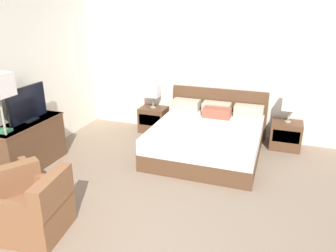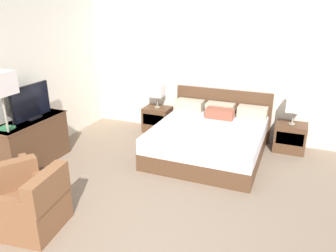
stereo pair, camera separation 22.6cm
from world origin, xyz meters
TOP-DOWN VIEW (x-y plane):
  - wall_back at (0.00, 4.01)m, footprint 6.21×0.06m
  - wall_left at (-2.53, 1.69)m, footprint 0.06×5.78m
  - bed at (0.32, 3.01)m, footprint 1.86×1.97m
  - nightstand_left at (-0.99, 3.71)m, footprint 0.54×0.42m
  - nightstand_right at (1.62, 3.71)m, footprint 0.54×0.42m
  - table_lamp_left at (-0.99, 3.71)m, footprint 0.27×0.27m
  - table_lamp_right at (1.62, 3.71)m, footprint 0.27×0.27m
  - dresser at (-2.25, 1.54)m, footprint 0.47×1.28m
  - tv at (-2.24, 1.64)m, footprint 0.18×0.78m
  - book_red_cover at (-2.24, 1.11)m, footprint 0.21×0.19m
  - armchair_by_window at (-1.59, 0.42)m, footprint 0.94×0.94m
  - armchair_companion at (-1.02, 0.25)m, footprint 0.78×0.77m

SIDE VIEW (x-z plane):
  - nightstand_left at x=-0.99m, z-range 0.00..0.51m
  - nightstand_right at x=1.62m, z-range 0.00..0.51m
  - armchair_by_window at x=-1.59m, z-range -0.10..0.66m
  - armchair_companion at x=-1.02m, z-range -0.10..0.66m
  - bed at x=0.32m, z-range -0.19..0.78m
  - dresser at x=-2.25m, z-range 0.01..0.78m
  - book_red_cover at x=-2.24m, z-range 0.77..0.81m
  - table_lamp_left at x=-0.99m, z-range 0.62..1.12m
  - table_lamp_right at x=1.62m, z-range 0.62..1.12m
  - tv at x=-2.24m, z-range 0.76..1.31m
  - wall_back at x=0.00m, z-range 0.00..2.67m
  - wall_left at x=-2.53m, z-range 0.00..2.67m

